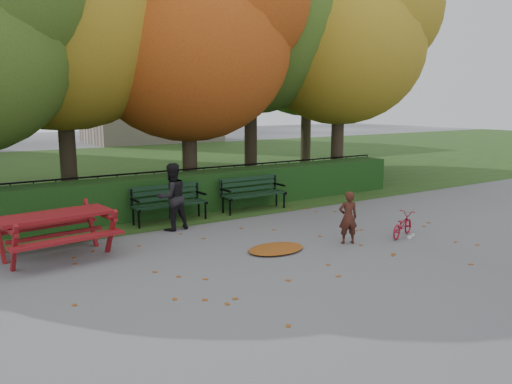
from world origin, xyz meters
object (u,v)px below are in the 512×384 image
picnic_table (55,223)px  child (348,217)px  bicycle (402,225)px  tree_d (264,7)px  tree_c (201,32)px  bench_right (252,191)px  bench_left (168,200)px  tree_g (317,42)px  tree_b (74,2)px  tree_e (352,36)px  adult (172,197)px

picnic_table → child: child is taller
bicycle → tree_d: bearing=-31.9°
tree_c → bench_right: size_ratio=4.44×
bicycle → bench_left: bearing=21.6°
bench_right → picnic_table: picnic_table is taller
tree_d → tree_g: size_ratio=1.12×
bench_right → child: bearing=-92.0°
tree_b → tree_e: 9.03m
tree_e → child: (-5.56, -5.84, -4.54)m
bench_right → child: child is taller
tree_g → adult: (-9.89, -6.86, -4.62)m
tree_e → tree_c: bearing=178.1°
adult → tree_b: bearing=-84.2°
tree_e → picnic_table: tree_e is taller
adult → tree_c: bearing=-135.2°
bench_left → bench_right: 2.40m
picnic_table → bicycle: 6.96m
picnic_table → adult: size_ratio=1.40×
tree_b → child: size_ratio=8.16×
tree_b → bench_left: bearing=-69.4°
picnic_table → bicycle: size_ratio=2.14×
tree_c → bicycle: bearing=-76.9°
child → bicycle: (1.33, -0.27, -0.28)m
tree_g → adult: 12.89m
bench_right → adult: size_ratio=1.19×
tree_d → picnic_table: tree_d is taller
picnic_table → bicycle: picnic_table is taller
child → bicycle: 1.39m
tree_b → child: tree_b is taller
tree_c → tree_g: bearing=26.9°
tree_c → bicycle: (1.46, -6.30, -4.56)m
tree_g → bench_right: tree_g is taller
tree_b → bicycle: (4.74, -7.08, -5.14)m
tree_e → bicycle: size_ratio=8.24×
picnic_table → adult: bearing=8.9°
bench_left → bicycle: (3.60, -4.04, -0.26)m
bench_left → tree_c: bearing=46.6°
adult → bicycle: adult is taller
child → bicycle: bearing=-167.8°
tree_g → bench_left: (-9.63, -6.06, -4.85)m
bench_left → adult: size_ratio=1.19×
tree_e → bench_left: bearing=-165.2°
tree_d → tree_c: bearing=-157.4°
bench_right → bicycle: bearing=-73.5°
tree_c → bench_left: (-2.13, -2.26, -4.30)m
picnic_table → tree_e: bearing=12.0°
tree_c → child: 7.40m
tree_c → tree_b: bearing=166.5°
tree_d → child: size_ratio=8.89×
adult → bench_left: bearing=-114.8°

